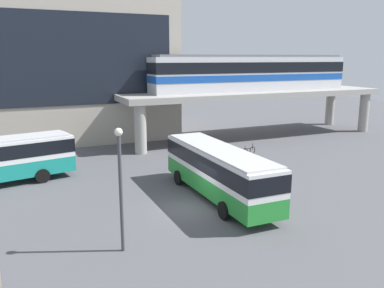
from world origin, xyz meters
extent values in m
plane|color=#515156|center=(0.00, 10.00, 0.00)|extent=(120.00, 120.00, 0.00)
cube|color=#B2A899|center=(-6.28, 26.83, 7.72)|extent=(27.23, 15.21, 15.44)
cube|color=black|center=(-6.28, 19.17, 8.49)|extent=(24.51, 0.10, 8.64)
cube|color=#9E9B93|center=(15.04, 17.22, 4.78)|extent=(29.95, 7.18, 0.60)
cylinder|color=#9E9B93|center=(1.27, 14.43, 2.24)|extent=(1.10, 1.10, 4.48)
cylinder|color=#9E9B93|center=(28.81, 14.43, 2.24)|extent=(1.10, 1.10, 4.48)
cylinder|color=#9E9B93|center=(1.27, 20.01, 2.24)|extent=(1.10, 1.10, 4.48)
cylinder|color=#9E9B93|center=(28.81, 20.01, 2.24)|extent=(1.10, 1.10, 4.48)
cube|color=silver|center=(14.80, 17.22, 6.88)|extent=(22.89, 2.90, 3.60)
cube|color=#194CA5|center=(14.80, 17.22, 6.52)|extent=(22.95, 2.96, 0.70)
cube|color=black|center=(14.80, 17.22, 7.60)|extent=(22.95, 2.96, 1.10)
cube|color=slate|center=(14.80, 17.22, 8.80)|extent=(21.97, 2.61, 0.24)
cube|color=#268C33|center=(2.19, 1.00, 1.05)|extent=(2.53, 11.01, 1.10)
cube|color=white|center=(2.19, 1.00, 2.35)|extent=(2.53, 11.01, 1.50)
cube|color=black|center=(2.19, 1.00, 2.43)|extent=(2.57, 11.05, 0.96)
cube|color=silver|center=(2.19, 1.00, 3.16)|extent=(2.40, 10.46, 0.12)
cylinder|color=black|center=(0.95, 4.53, 0.50)|extent=(0.28, 1.00, 1.00)
cylinder|color=black|center=(3.45, 4.52, 0.50)|extent=(0.28, 1.00, 1.00)
cylinder|color=black|center=(0.93, -2.07, 0.50)|extent=(0.28, 1.00, 1.00)
cylinder|color=black|center=(3.43, -2.08, 0.50)|extent=(0.28, 1.00, 1.00)
cylinder|color=black|center=(-7.62, 8.80, 0.50)|extent=(1.04, 0.47, 1.00)
cylinder|color=black|center=(-8.11, 11.25, 0.50)|extent=(1.04, 0.47, 1.00)
torus|color=black|center=(10.48, 9.99, 0.34)|extent=(0.72, 0.29, 0.74)
torus|color=black|center=(9.49, 9.67, 0.34)|extent=(0.72, 0.29, 0.74)
cylinder|color=black|center=(9.99, 9.83, 0.62)|extent=(1.01, 0.37, 0.05)
cylinder|color=black|center=(9.49, 9.67, 0.64)|extent=(0.04, 0.04, 0.55)
cylinder|color=black|center=(10.48, 9.99, 0.69)|extent=(0.04, 0.04, 0.65)
torus|color=black|center=(5.41, 10.29, 0.34)|extent=(0.74, 0.14, 0.74)
torus|color=black|center=(4.36, 10.40, 0.34)|extent=(0.74, 0.14, 0.74)
cylinder|color=silver|center=(4.89, 10.35, 0.62)|extent=(1.05, 0.16, 0.05)
cylinder|color=silver|center=(4.36, 10.40, 0.64)|extent=(0.04, 0.04, 0.55)
cylinder|color=silver|center=(5.41, 10.29, 0.69)|extent=(0.04, 0.04, 0.65)
torus|color=black|center=(7.97, 10.76, 0.34)|extent=(0.71, 0.34, 0.74)
torus|color=black|center=(7.00, 11.16, 0.34)|extent=(0.71, 0.34, 0.74)
cylinder|color=#996626|center=(7.48, 10.96, 0.62)|extent=(0.99, 0.45, 0.05)
cylinder|color=#996626|center=(7.00, 11.16, 0.64)|extent=(0.04, 0.04, 0.55)
cylinder|color=#996626|center=(7.97, 10.76, 0.69)|extent=(0.04, 0.04, 0.65)
cylinder|color=#3F3F44|center=(-5.00, -3.38, 2.68)|extent=(0.16, 0.16, 5.37)
sphere|color=silver|center=(-5.00, -3.38, 5.52)|extent=(0.36, 0.36, 0.36)
camera|label=1|loc=(-8.93, -19.87, 8.63)|focal=37.06mm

